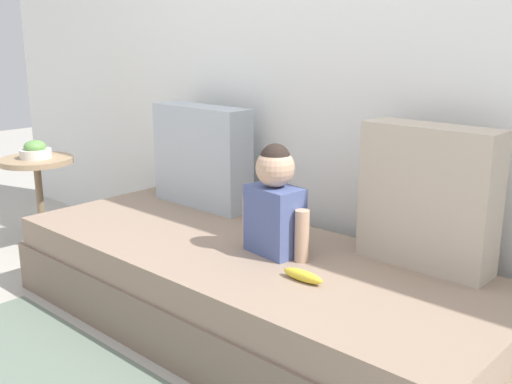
# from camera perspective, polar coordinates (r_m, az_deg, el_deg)

# --- Properties ---
(ground_plane) EXTENTS (12.00, 12.00, 0.00)m
(ground_plane) POSITION_cam_1_polar(r_m,az_deg,el_deg) (2.61, -0.93, -12.91)
(ground_plane) COLOR #B2ADA3
(back_wall) EXTENTS (5.43, 0.10, 2.34)m
(back_wall) POSITION_cam_1_polar(r_m,az_deg,el_deg) (2.74, 7.26, 13.83)
(back_wall) COLOR white
(back_wall) RESTS_ON ground
(couch) EXTENTS (2.23, 0.86, 0.36)m
(couch) POSITION_cam_1_polar(r_m,az_deg,el_deg) (2.53, -0.95, -9.32)
(couch) COLOR #826C5B
(couch) RESTS_ON ground
(throw_pillow_left) EXTENTS (0.56, 0.16, 0.50)m
(throw_pillow_left) POSITION_cam_1_polar(r_m,az_deg,el_deg) (3.04, -5.14, 3.39)
(throw_pillow_left) COLOR #B2BCC6
(throw_pillow_left) RESTS_ON couch
(throw_pillow_right) EXTENTS (0.50, 0.16, 0.53)m
(throw_pillow_right) POSITION_cam_1_polar(r_m,az_deg,el_deg) (2.30, 15.97, -0.48)
(throw_pillow_right) COLOR #C1B29E
(throw_pillow_right) RESTS_ON couch
(toddler) EXTENTS (0.33, 0.17, 0.44)m
(toddler) POSITION_cam_1_polar(r_m,az_deg,el_deg) (2.36, 1.80, -0.91)
(toddler) COLOR #4C5B93
(toddler) RESTS_ON couch
(banana) EXTENTS (0.17, 0.05, 0.04)m
(banana) POSITION_cam_1_polar(r_m,az_deg,el_deg) (2.15, 4.46, -7.91)
(banana) COLOR yellow
(banana) RESTS_ON couch
(side_table) EXTENTS (0.40, 0.40, 0.54)m
(side_table) POSITION_cam_1_polar(r_m,az_deg,el_deg) (3.61, -19.94, 1.12)
(side_table) COLOR tan
(side_table) RESTS_ON ground
(fruit_bowl) EXTENTS (0.17, 0.17, 0.10)m
(fruit_bowl) POSITION_cam_1_polar(r_m,az_deg,el_deg) (3.57, -20.17, 3.69)
(fruit_bowl) COLOR silver
(fruit_bowl) RESTS_ON side_table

